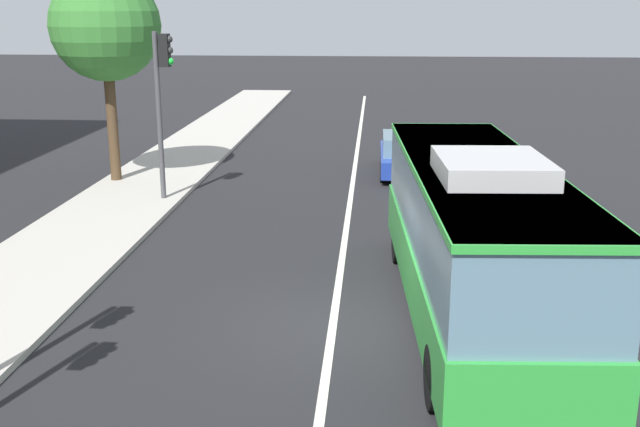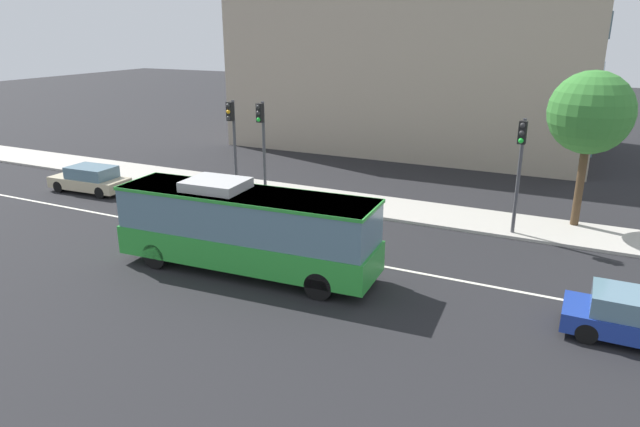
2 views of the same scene
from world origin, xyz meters
TOP-DOWN VIEW (x-y plane):
  - ground_plane at (0.00, 0.00)m, footprint 160.00×160.00m
  - sidewalk_kerb at (0.00, 6.94)m, footprint 80.00×3.40m
  - lane_centre_line at (0.00, 0.00)m, footprint 76.00×0.16m
  - transit_bus at (0.49, -2.66)m, footprint 10.12×3.05m
  - sedan_beige at (-13.32, 2.70)m, footprint 4.58×2.01m
  - traffic_light_near_corner at (-5.49, 5.43)m, footprint 0.32×0.62m
  - traffic_light_mid_block at (8.98, 5.65)m, footprint 0.33×0.62m
  - traffic_light_far_corner at (-3.81, 5.65)m, footprint 0.33×0.62m
  - street_tree_kerbside_left at (11.40, 8.14)m, footprint 3.62×3.62m
  - office_block_background at (-1.17, 24.64)m, footprint 25.78×15.05m

SIDE VIEW (x-z plane):
  - ground_plane at x=0.00m, z-range 0.00..0.00m
  - lane_centre_line at x=0.00m, z-range 0.00..0.01m
  - sidewalk_kerb at x=0.00m, z-range 0.00..0.14m
  - sedan_beige at x=-13.32m, z-range -0.01..1.46m
  - transit_bus at x=0.49m, z-range 0.08..3.54m
  - traffic_light_near_corner at x=-5.49m, z-range 0.96..6.16m
  - traffic_light_mid_block at x=8.98m, z-range 0.96..6.16m
  - traffic_light_far_corner at x=-3.81m, z-range 0.96..6.16m
  - street_tree_kerbside_left at x=11.40m, z-range 1.71..8.81m
  - office_block_background at x=-1.17m, z-range 0.00..17.00m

